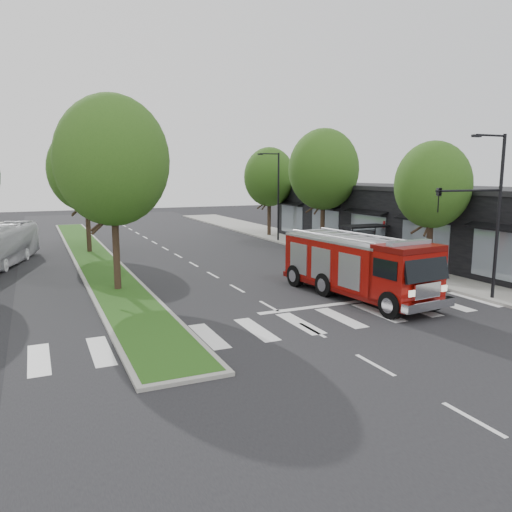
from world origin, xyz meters
The scene contains 14 objects.
ground centered at (0.00, 0.00, 0.00)m, with size 140.00×140.00×0.00m, color black.
sidewalk_right centered at (12.50, 10.00, 0.07)m, with size 5.00×80.00×0.15m, color gray.
median centered at (-6.00, 18.00, 0.08)m, with size 3.00×50.00×0.15m.
storefront_row centered at (17.00, 10.00, 2.50)m, with size 8.00×30.00×5.00m, color black.
bus_shelter centered at (11.20, 8.15, 2.04)m, with size 3.20×1.60×2.61m.
tree_right_near centered at (11.50, 2.00, 5.51)m, with size 4.40×4.40×8.05m.
tree_right_mid centered at (11.50, 14.00, 6.49)m, with size 5.60×5.60×9.72m.
tree_right_far centered at (11.50, 24.00, 5.84)m, with size 5.00×5.00×8.73m.
tree_median_near centered at (-6.00, 6.00, 6.81)m, with size 5.80×5.80×10.16m.
tree_median_far centered at (-6.00, 20.00, 6.49)m, with size 5.60×5.60×9.72m.
streetlight_right_near centered at (9.61, -3.50, 4.67)m, with size 4.08×0.22×8.00m.
streetlight_right_far centered at (10.35, 20.00, 4.48)m, with size 2.11×0.20×8.00m.
fire_engine centered at (4.78, -0.21, 1.57)m, with size 3.76×9.66×3.27m.
city_bus centered at (-12.00, 17.13, 1.37)m, with size 2.30×9.82×2.74m, color silver.
Camera 1 is at (-9.85, -20.52, 6.16)m, focal length 35.00 mm.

